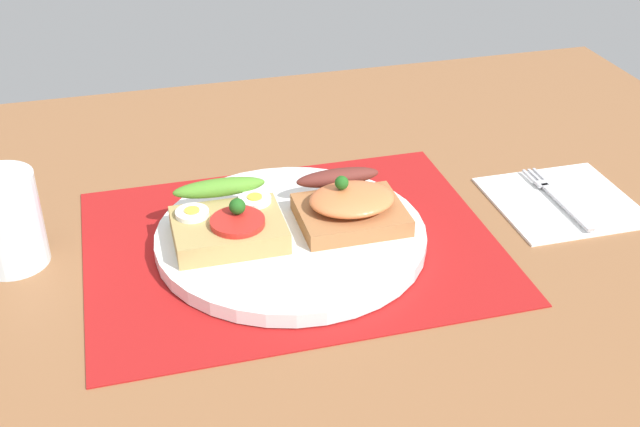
% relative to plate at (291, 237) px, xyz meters
% --- Properties ---
extents(ground_plane, '(1.20, 0.90, 0.03)m').
position_rel_plate_xyz_m(ground_plane, '(0.00, 0.00, -0.03)').
color(ground_plane, brown).
extents(placemat, '(0.41, 0.32, 0.00)m').
position_rel_plate_xyz_m(placemat, '(0.00, 0.00, -0.01)').
color(placemat, '#A41616').
rests_on(placemat, ground_plane).
extents(plate, '(0.27, 0.27, 0.01)m').
position_rel_plate_xyz_m(plate, '(0.00, 0.00, 0.00)').
color(plate, white).
rests_on(plate, placemat).
extents(sandwich_egg_tomato, '(0.11, 0.10, 0.04)m').
position_rel_plate_xyz_m(sandwich_egg_tomato, '(-0.06, 0.01, 0.02)').
color(sandwich_egg_tomato, '#A68E52').
rests_on(sandwich_egg_tomato, plate).
extents(sandwich_salmon, '(0.11, 0.10, 0.05)m').
position_rel_plate_xyz_m(sandwich_salmon, '(0.06, 0.00, 0.02)').
color(sandwich_salmon, '#A3683C').
rests_on(sandwich_salmon, plate).
extents(napkin, '(0.15, 0.14, 0.01)m').
position_rel_plate_xyz_m(napkin, '(0.31, 0.01, -0.01)').
color(napkin, white).
rests_on(napkin, ground_plane).
extents(fork, '(0.02, 0.14, 0.00)m').
position_rel_plate_xyz_m(fork, '(0.30, 0.01, -0.00)').
color(fork, '#B7B7BC').
rests_on(fork, napkin).
extents(drinking_glass, '(0.07, 0.07, 0.09)m').
position_rel_plate_xyz_m(drinking_glass, '(-0.27, 0.04, 0.04)').
color(drinking_glass, silver).
rests_on(drinking_glass, ground_plane).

